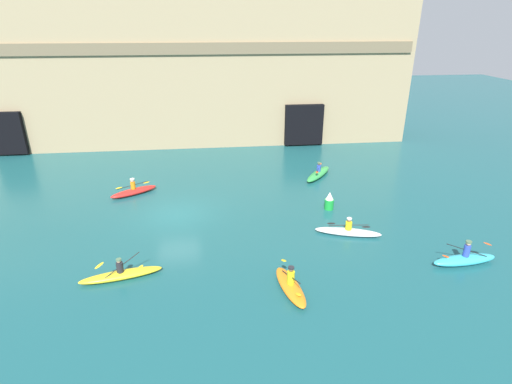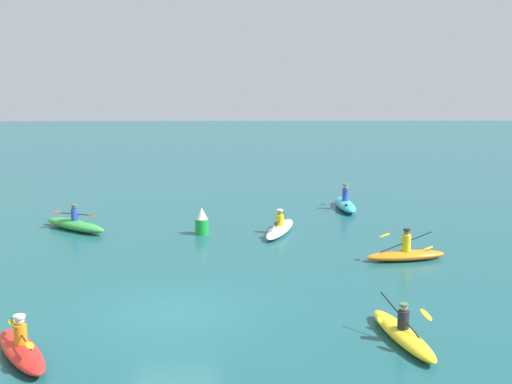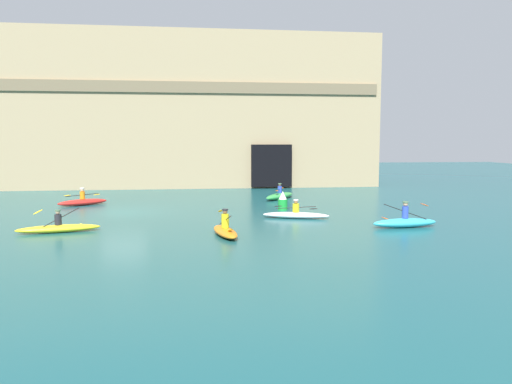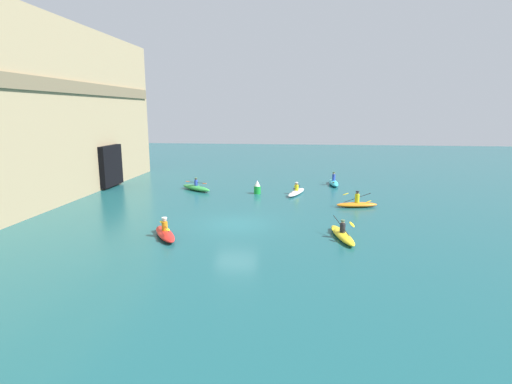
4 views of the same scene
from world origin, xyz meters
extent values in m
plane|color=#195156|center=(0.00, 0.00, 0.00)|extent=(120.00, 120.00, 0.00)
cube|color=#9E8966|center=(-2.11, 15.94, 6.66)|extent=(44.90, 5.17, 13.33)
cube|color=brown|center=(-2.11, 13.30, 8.49)|extent=(44.00, 0.24, 0.93)
cube|color=black|center=(-14.64, 13.20, 1.92)|extent=(2.63, 0.70, 3.56)
cube|color=black|center=(10.64, 13.20, 1.95)|extent=(3.45, 0.70, 3.61)
ellipsoid|color=orange|center=(5.36, -7.84, 0.17)|extent=(1.27, 3.03, 0.35)
cylinder|color=gold|center=(5.36, -7.84, 0.65)|extent=(0.33, 0.33, 0.60)
sphere|color=brown|center=(5.36, -7.84, 1.05)|extent=(0.21, 0.21, 0.21)
cylinder|color=#232328|center=(5.36, -7.84, 1.14)|extent=(0.26, 0.26, 0.06)
cylinder|color=black|center=(5.36, -7.84, 0.68)|extent=(0.41, 1.90, 0.68)
ellipsoid|color=yellow|center=(5.52, -8.67, 0.39)|extent=(0.26, 0.46, 0.19)
ellipsoid|color=yellow|center=(5.19, -7.00, 0.96)|extent=(0.26, 0.46, 0.19)
ellipsoid|color=#33B2C6|center=(13.94, -6.81, 0.22)|extent=(3.26, 0.99, 0.44)
cylinder|color=#2D47B7|center=(13.94, -6.81, 0.72)|extent=(0.30, 0.30, 0.57)
sphere|color=tan|center=(13.94, -6.81, 1.12)|extent=(0.22, 0.22, 0.22)
cylinder|color=#4C6B4C|center=(13.94, -6.81, 1.21)|extent=(0.28, 0.28, 0.06)
cylinder|color=black|center=(13.94, -6.81, 0.75)|extent=(2.07, 0.20, 0.76)
ellipsoid|color=#D84C19|center=(14.85, -6.88, 1.07)|extent=(0.44, 0.21, 0.19)
ellipsoid|color=#D84C19|center=(13.02, -6.73, 0.43)|extent=(0.44, 0.21, 0.19)
ellipsoid|color=yellow|center=(-2.01, -6.14, 0.17)|extent=(3.65, 1.41, 0.35)
cylinder|color=#232328|center=(-2.01, -6.14, 0.58)|extent=(0.30, 0.30, 0.47)
sphere|color=tan|center=(-2.01, -6.14, 0.92)|extent=(0.19, 0.19, 0.19)
cylinder|color=#4C6B4C|center=(-2.01, -6.14, 0.99)|extent=(0.24, 0.24, 0.06)
cylinder|color=black|center=(-2.01, -6.14, 0.61)|extent=(1.69, 0.92, 0.91)
ellipsoid|color=yellow|center=(-2.74, -6.53, 0.99)|extent=(0.46, 0.36, 0.23)
ellipsoid|color=yellow|center=(-1.28, -5.75, 0.22)|extent=(0.46, 0.36, 0.23)
ellipsoid|color=red|center=(-2.99, 3.40, 0.20)|extent=(3.06, 2.28, 0.40)
cylinder|color=orange|center=(-2.99, 3.40, 0.64)|extent=(0.31, 0.31, 0.48)
sphere|color=beige|center=(-2.99, 3.40, 1.00)|extent=(0.23, 0.23, 0.23)
cylinder|color=silver|center=(-2.99, 3.40, 1.09)|extent=(0.29, 0.29, 0.06)
cylinder|color=black|center=(-2.99, 3.40, 0.66)|extent=(1.83, 1.08, 0.11)
ellipsoid|color=yellow|center=(-2.19, 3.87, 0.63)|extent=(0.47, 0.38, 0.07)
ellipsoid|color=yellow|center=(-3.79, 2.94, 0.69)|extent=(0.47, 0.38, 0.07)
ellipsoid|color=white|center=(9.37, -3.47, 0.16)|extent=(3.57, 1.73, 0.33)
cylinder|color=gold|center=(9.37, -3.47, 0.55)|extent=(0.35, 0.35, 0.45)
sphere|color=#9E704C|center=(9.37, -3.47, 0.89)|extent=(0.21, 0.21, 0.21)
cylinder|color=silver|center=(9.37, -3.47, 0.97)|extent=(0.27, 0.27, 0.06)
cylinder|color=black|center=(9.37, -3.47, 0.58)|extent=(2.06, 0.47, 0.17)
ellipsoid|color=black|center=(8.46, -3.28, 0.64)|extent=(0.47, 0.27, 0.08)
ellipsoid|color=black|center=(10.28, -3.66, 0.52)|extent=(0.47, 0.27, 0.08)
ellipsoid|color=green|center=(10.00, 5.18, 0.22)|extent=(2.82, 3.31, 0.43)
cylinder|color=#2D47B7|center=(10.00, 5.18, 0.67)|extent=(0.29, 0.29, 0.48)
sphere|color=brown|center=(10.00, 5.18, 1.01)|extent=(0.19, 0.19, 0.19)
cylinder|color=#4C6B4C|center=(10.00, 5.18, 1.08)|extent=(0.24, 0.24, 0.06)
cylinder|color=black|center=(10.00, 5.18, 0.70)|extent=(0.80, 1.91, 0.06)
ellipsoid|color=#D84C19|center=(10.34, 6.01, 0.71)|extent=(0.33, 0.48, 0.05)
ellipsoid|color=#D84C19|center=(9.66, 4.34, 0.69)|extent=(0.33, 0.48, 0.05)
cylinder|color=green|center=(9.24, -0.24, 0.32)|extent=(0.56, 0.56, 0.64)
cone|color=white|center=(9.24, -0.24, 0.88)|extent=(0.48, 0.48, 0.48)
camera|label=1|loc=(2.29, -21.62, 10.66)|focal=28.00mm
camera|label=2|loc=(-19.36, -2.12, 7.32)|focal=50.00mm
camera|label=3|loc=(4.05, -29.08, 4.11)|focal=35.00mm
camera|label=4|loc=(-23.00, -3.92, 6.72)|focal=28.00mm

